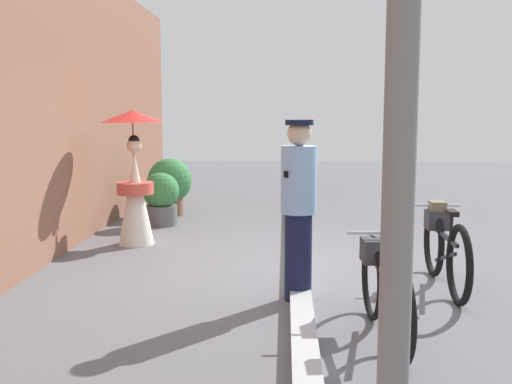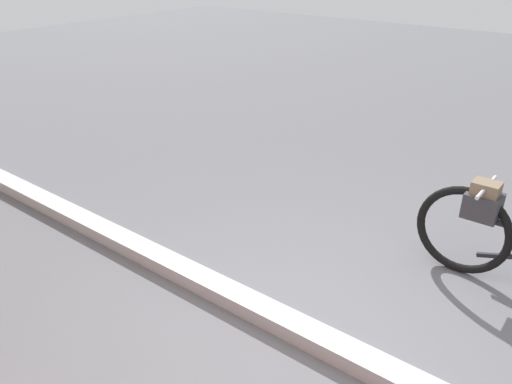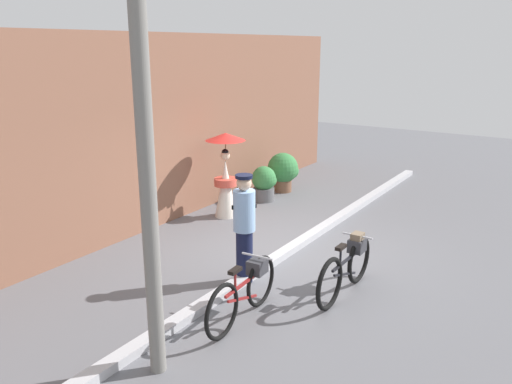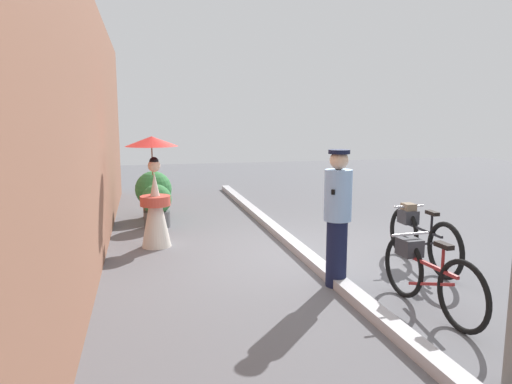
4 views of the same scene
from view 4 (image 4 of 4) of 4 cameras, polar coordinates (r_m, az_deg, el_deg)
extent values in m
plane|color=slate|center=(7.36, 5.73, -7.74)|extent=(30.00, 30.00, 0.00)
cube|color=brown|center=(6.70, -20.55, 6.69)|extent=(14.00, 0.40, 3.82)
cube|color=#B2B2B7|center=(7.34, 5.74, -7.29)|extent=(14.00, 0.20, 0.12)
torus|color=black|center=(5.93, 17.32, -8.54)|extent=(0.74, 0.10, 0.74)
torus|color=black|center=(5.19, 23.64, -11.44)|extent=(0.74, 0.10, 0.74)
cube|color=maroon|center=(5.50, 20.35, -8.33)|extent=(0.84, 0.09, 0.04)
cube|color=maroon|center=(5.56, 20.23, -10.35)|extent=(0.73, 0.08, 0.26)
cylinder|color=maroon|center=(5.33, 21.59, -7.60)|extent=(0.03, 0.03, 0.31)
cube|color=black|center=(5.29, 21.69, -6.01)|extent=(0.23, 0.10, 0.05)
cylinder|color=silver|center=(5.74, 18.08, -4.84)|extent=(0.06, 0.48, 0.03)
cube|color=#333338|center=(5.78, 18.00, -6.32)|extent=(0.27, 0.24, 0.20)
torus|color=black|center=(7.57, 17.36, -4.64)|extent=(0.77, 0.07, 0.77)
torus|color=black|center=(6.73, 21.82, -6.57)|extent=(0.77, 0.07, 0.77)
cube|color=black|center=(7.11, 19.52, -4.32)|extent=(0.87, 0.04, 0.04)
cube|color=black|center=(7.16, 19.43, -5.95)|extent=(0.76, 0.04, 0.27)
cylinder|color=black|center=(6.93, 20.40, -3.66)|extent=(0.03, 0.03, 0.31)
cube|color=black|center=(6.90, 20.47, -2.39)|extent=(0.22, 0.09, 0.05)
cylinder|color=silver|center=(7.40, 17.91, -1.65)|extent=(0.03, 0.48, 0.03)
cube|color=#333338|center=(7.43, 17.85, -2.84)|extent=(0.26, 0.22, 0.20)
cube|color=#72604C|center=(7.40, 17.90, -1.86)|extent=(0.20, 0.16, 0.14)
cylinder|color=#141938|center=(6.07, 9.66, -7.30)|extent=(0.26, 0.26, 0.85)
cylinder|color=#8CB2E0|center=(5.91, 9.85, -0.39)|extent=(0.34, 0.34, 0.64)
sphere|color=#D8B293|center=(5.85, 9.97, 3.79)|extent=(0.23, 0.23, 0.23)
cylinder|color=black|center=(5.84, 9.99, 4.80)|extent=(0.26, 0.26, 0.05)
cube|color=black|center=(5.90, 9.87, 0.22)|extent=(0.31, 0.29, 0.06)
cone|color=silver|center=(7.91, -12.00, -2.09)|extent=(0.48, 0.48, 1.24)
cylinder|color=#D14C3D|center=(7.88, -12.04, -1.03)|extent=(0.49, 0.49, 0.16)
sphere|color=beige|center=(7.80, -12.18, 3.10)|extent=(0.20, 0.20, 0.20)
sphere|color=black|center=(7.80, -12.19, 3.61)|extent=(0.15, 0.15, 0.15)
cylinder|color=olive|center=(7.84, -12.40, 3.98)|extent=(0.02, 0.02, 0.55)
cone|color=red|center=(7.83, -12.47, 5.99)|extent=(0.85, 0.85, 0.16)
cylinder|color=#59595B|center=(9.40, -11.81, -3.20)|extent=(0.50, 0.50, 0.32)
sphere|color=#387F42|center=(9.33, -11.88, -0.87)|extent=(0.58, 0.58, 0.58)
sphere|color=#387F42|center=(9.49, -11.38, -1.13)|extent=(0.32, 0.32, 0.32)
cylinder|color=brown|center=(10.32, -12.16, -2.17)|extent=(0.45, 0.45, 0.30)
sphere|color=#387F42|center=(10.25, -12.25, 0.33)|extent=(0.77, 0.77, 0.77)
sphere|color=#387F42|center=(10.45, -11.63, -0.01)|extent=(0.42, 0.42, 0.42)
camera|label=1|loc=(2.27, 87.65, -7.33)|focal=43.73mm
camera|label=2|loc=(5.45, -13.85, 12.53)|focal=35.63mm
camera|label=3|loc=(6.76, 85.23, 13.49)|focal=36.19mm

